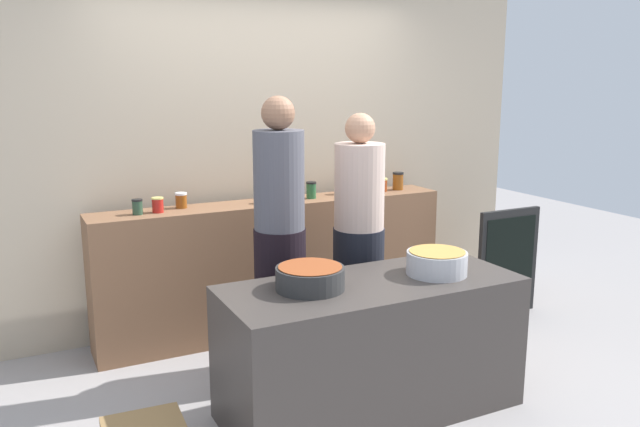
% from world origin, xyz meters
% --- Properties ---
extents(ground, '(12.00, 12.00, 0.00)m').
position_xyz_m(ground, '(0.00, 0.00, 0.00)').
color(ground, '#999391').
extents(storefront_wall, '(4.80, 0.12, 3.00)m').
position_xyz_m(storefront_wall, '(0.00, 1.45, 1.50)').
color(storefront_wall, tan).
rests_on(storefront_wall, ground).
extents(display_shelf, '(2.70, 0.36, 1.00)m').
position_xyz_m(display_shelf, '(0.00, 1.10, 0.50)').
color(display_shelf, brown).
rests_on(display_shelf, ground).
extents(prep_table, '(1.70, 0.70, 0.78)m').
position_xyz_m(prep_table, '(0.00, -0.30, 0.39)').
color(prep_table, '#3C3632').
rests_on(prep_table, ground).
extents(preserve_jar_0, '(0.07, 0.07, 0.10)m').
position_xyz_m(preserve_jar_0, '(-1.00, 1.08, 1.05)').
color(preserve_jar_0, '#2A4733').
rests_on(preserve_jar_0, display_shelf).
extents(preserve_jar_1, '(0.08, 0.08, 0.10)m').
position_xyz_m(preserve_jar_1, '(-0.87, 1.09, 1.05)').
color(preserve_jar_1, '#AF1E18').
rests_on(preserve_jar_1, display_shelf).
extents(preserve_jar_2, '(0.08, 0.08, 0.11)m').
position_xyz_m(preserve_jar_2, '(-0.68, 1.17, 1.06)').
color(preserve_jar_2, brown).
rests_on(preserve_jar_2, display_shelf).
extents(preserve_jar_3, '(0.08, 0.08, 0.14)m').
position_xyz_m(preserve_jar_3, '(-0.03, 1.06, 1.07)').
color(preserve_jar_3, orange).
rests_on(preserve_jar_3, display_shelf).
extents(preserve_jar_4, '(0.08, 0.08, 0.13)m').
position_xyz_m(preserve_jar_4, '(0.30, 1.09, 1.06)').
color(preserve_jar_4, '#255931').
rests_on(preserve_jar_4, display_shelf).
extents(preserve_jar_5, '(0.08, 0.08, 0.11)m').
position_xyz_m(preserve_jar_5, '(0.60, 1.15, 1.05)').
color(preserve_jar_5, brown).
rests_on(preserve_jar_5, display_shelf).
extents(preserve_jar_6, '(0.09, 0.09, 0.11)m').
position_xyz_m(preserve_jar_6, '(0.94, 1.11, 1.05)').
color(preserve_jar_6, '#903715').
rests_on(preserve_jar_6, display_shelf).
extents(preserve_jar_7, '(0.09, 0.09, 0.14)m').
position_xyz_m(preserve_jar_7, '(1.10, 1.12, 1.07)').
color(preserve_jar_7, brown).
rests_on(preserve_jar_7, display_shelf).
extents(cooking_pot_left, '(0.38, 0.38, 0.13)m').
position_xyz_m(cooking_pot_left, '(-0.36, -0.25, 0.84)').
color(cooking_pot_left, '#2D2D2D').
rests_on(cooking_pot_left, prep_table).
extents(cooking_pot_center, '(0.35, 0.35, 0.14)m').
position_xyz_m(cooking_pot_center, '(0.41, -0.34, 0.85)').
color(cooking_pot_center, '#B7B7BC').
rests_on(cooking_pot_center, prep_table).
extents(cook_with_tongs, '(0.32, 0.32, 1.80)m').
position_xyz_m(cook_with_tongs, '(-0.30, 0.32, 0.83)').
color(cook_with_tongs, black).
rests_on(cook_with_tongs, ground).
extents(cook_in_cap, '(0.34, 0.34, 1.68)m').
position_xyz_m(cook_in_cap, '(0.30, 0.36, 0.76)').
color(cook_in_cap, black).
rests_on(cook_in_cap, ground).
extents(chalkboard_sign, '(0.59, 0.05, 0.87)m').
position_xyz_m(chalkboard_sign, '(1.80, 0.55, 0.44)').
color(chalkboard_sign, black).
rests_on(chalkboard_sign, ground).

